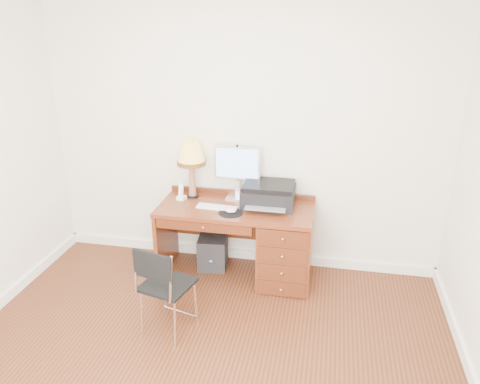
% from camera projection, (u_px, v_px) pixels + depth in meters
% --- Properties ---
extents(ground, '(4.00, 4.00, 0.00)m').
position_uv_depth(ground, '(198.00, 371.00, 3.52)').
color(ground, '#3E1C0E').
rests_on(ground, ground).
extents(room_shell, '(4.00, 4.00, 4.00)m').
position_uv_depth(room_shell, '(218.00, 315.00, 4.08)').
color(room_shell, silver).
rests_on(room_shell, ground).
extents(desk, '(1.50, 0.67, 0.75)m').
position_uv_depth(desk, '(268.00, 241.00, 4.59)').
color(desk, maroon).
rests_on(desk, ground).
extents(monitor, '(0.46, 0.16, 0.53)m').
position_uv_depth(monitor, '(237.00, 166.00, 4.63)').
color(monitor, silver).
rests_on(monitor, desk).
extents(keyboard, '(0.40, 0.14, 0.02)m').
position_uv_depth(keyboard, '(217.00, 207.00, 4.49)').
color(keyboard, white).
rests_on(keyboard, desk).
extents(mouse_pad, '(0.23, 0.23, 0.05)m').
position_uv_depth(mouse_pad, '(231.00, 212.00, 4.38)').
color(mouse_pad, black).
rests_on(mouse_pad, desk).
extents(printer, '(0.50, 0.39, 0.22)m').
position_uv_depth(printer, '(269.00, 194.00, 4.53)').
color(printer, black).
rests_on(printer, desk).
extents(leg_lamp, '(0.29, 0.29, 0.58)m').
position_uv_depth(leg_lamp, '(191.00, 157.00, 4.60)').
color(leg_lamp, black).
rests_on(leg_lamp, desk).
extents(phone, '(0.10, 0.10, 0.17)m').
position_uv_depth(phone, '(181.00, 195.00, 4.68)').
color(phone, white).
rests_on(phone, desk).
extents(pen_cup, '(0.08, 0.08, 0.10)m').
position_uv_depth(pen_cup, '(250.00, 197.00, 4.62)').
color(pen_cup, black).
rests_on(pen_cup, desk).
extents(chair, '(0.46, 0.47, 0.81)m').
position_uv_depth(chair, '(165.00, 282.00, 3.76)').
color(chair, black).
rests_on(chair, ground).
extents(equipment_box, '(0.32, 0.32, 0.34)m').
position_uv_depth(equipment_box, '(213.00, 252.00, 4.88)').
color(equipment_box, black).
rests_on(equipment_box, ground).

